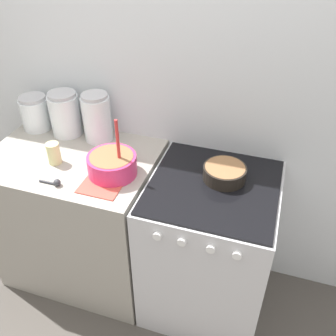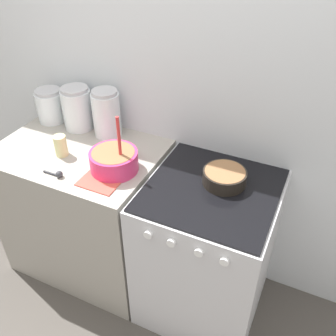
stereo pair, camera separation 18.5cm
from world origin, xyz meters
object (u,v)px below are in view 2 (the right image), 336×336
(baking_pan, at_px, (224,177))
(tin_can, at_px, (61,146))
(mixing_bowl, at_px, (114,160))
(storage_jar_left, at_px, (51,108))
(storage_jar_right, at_px, (107,116))
(stove, at_px, (207,251))
(storage_jar_middle, at_px, (78,111))

(baking_pan, distance_m, tin_can, 0.89)
(mixing_bowl, distance_m, baking_pan, 0.56)
(storage_jar_left, height_order, tin_can, storage_jar_left)
(storage_jar_right, bearing_deg, storage_jar_left, 180.00)
(tin_can, bearing_deg, stove, 4.87)
(mixing_bowl, bearing_deg, stove, 7.37)
(stove, distance_m, tin_can, 0.98)
(stove, distance_m, mixing_bowl, 0.72)
(mixing_bowl, bearing_deg, storage_jar_left, 155.64)
(storage_jar_right, bearing_deg, stove, -16.70)
(mixing_bowl, xyz_separation_m, storage_jar_left, (-0.63, 0.28, 0.03))
(mixing_bowl, height_order, baking_pan, mixing_bowl)
(storage_jar_left, bearing_deg, mixing_bowl, -24.36)
(baking_pan, bearing_deg, storage_jar_middle, 171.10)
(storage_jar_left, xyz_separation_m, storage_jar_right, (0.41, 0.00, 0.03))
(stove, distance_m, storage_jar_middle, 1.11)
(storage_jar_right, bearing_deg, baking_pan, -11.23)
(mixing_bowl, xyz_separation_m, baking_pan, (0.55, 0.13, -0.02))
(mixing_bowl, height_order, tin_can, mixing_bowl)
(stove, height_order, storage_jar_left, storage_jar_left)
(storage_jar_right, bearing_deg, tin_can, -111.31)
(stove, bearing_deg, storage_jar_left, 169.14)
(storage_jar_middle, relative_size, tin_can, 2.20)
(mixing_bowl, relative_size, storage_jar_left, 1.54)
(baking_pan, bearing_deg, storage_jar_right, 168.77)
(storage_jar_middle, height_order, tin_can, storage_jar_middle)
(stove, relative_size, storage_jar_left, 4.35)
(storage_jar_left, distance_m, tin_can, 0.42)
(stove, bearing_deg, baking_pan, 61.43)
(mixing_bowl, xyz_separation_m, storage_jar_right, (-0.22, 0.28, 0.06))
(stove, relative_size, tin_can, 7.62)
(mixing_bowl, relative_size, storage_jar_right, 1.13)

